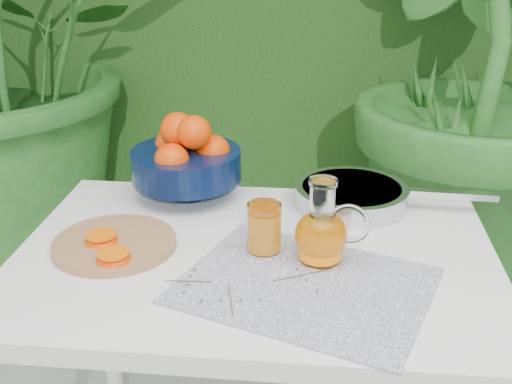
# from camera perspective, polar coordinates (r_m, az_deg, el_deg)

# --- Properties ---
(potted_plant_right) EXTENTS (2.37, 2.37, 1.85)m
(potted_plant_right) POSITION_cam_1_polar(r_m,az_deg,el_deg) (2.38, 17.98, 10.86)
(potted_plant_right) COLOR #256221
(potted_plant_right) RESTS_ON ground
(white_table) EXTENTS (1.00, 0.70, 0.75)m
(white_table) POSITION_cam_1_polar(r_m,az_deg,el_deg) (1.38, -0.09, -8.41)
(white_table) COLOR white
(white_table) RESTS_ON ground
(placemat) EXTENTS (0.55, 0.49, 0.00)m
(placemat) POSITION_cam_1_polar(r_m,az_deg,el_deg) (1.23, 4.38, -8.26)
(placemat) COLOR #0C1746
(placemat) RESTS_ON white_table
(cutting_board) EXTENTS (0.31, 0.31, 0.02)m
(cutting_board) POSITION_cam_1_polar(r_m,az_deg,el_deg) (1.39, -12.46, -4.52)
(cutting_board) COLOR #9D7347
(cutting_board) RESTS_ON white_table
(fruit_bowl) EXTENTS (0.34, 0.34, 0.21)m
(fruit_bowl) POSITION_cam_1_polar(r_m,az_deg,el_deg) (1.59, -6.17, 3.02)
(fruit_bowl) COLOR black
(fruit_bowl) RESTS_ON white_table
(juice_pitcher) EXTENTS (0.16, 0.12, 0.18)m
(juice_pitcher) POSITION_cam_1_polar(r_m,az_deg,el_deg) (1.29, 5.89, -3.62)
(juice_pitcher) COLOR white
(juice_pitcher) RESTS_ON white_table
(juice_tumbler) EXTENTS (0.08, 0.08, 0.10)m
(juice_tumbler) POSITION_cam_1_polar(r_m,az_deg,el_deg) (1.32, 0.73, -3.26)
(juice_tumbler) COLOR white
(juice_tumbler) RESTS_ON white_table
(saute_pan) EXTENTS (0.48, 0.28, 0.05)m
(saute_pan) POSITION_cam_1_polar(r_m,az_deg,el_deg) (1.56, 8.63, -0.26)
(saute_pan) COLOR #BABBBF
(saute_pan) RESTS_ON white_table
(orange_halves) EXTENTS (0.56, 0.21, 0.03)m
(orange_halves) POSITION_cam_1_polar(r_m,az_deg,el_deg) (1.33, -6.62, -4.92)
(orange_halves) COLOR #FF5C02
(orange_halves) RESTS_ON white_table
(thyme_sprigs) EXTENTS (0.31, 0.21, 0.01)m
(thyme_sprigs) POSITION_cam_1_polar(r_m,az_deg,el_deg) (1.22, -1.11, -8.23)
(thyme_sprigs) COLOR brown
(thyme_sprigs) RESTS_ON white_table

